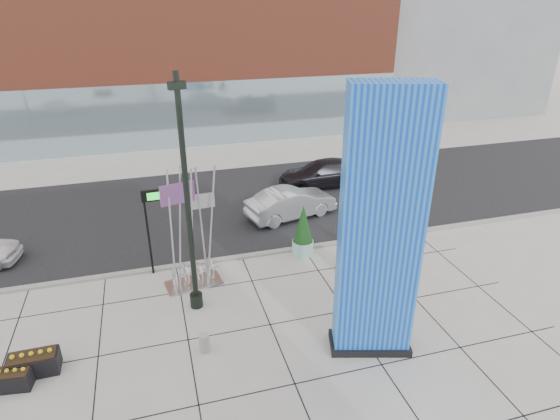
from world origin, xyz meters
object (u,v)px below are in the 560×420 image
object	(u,v)px
car_silver_mid	(291,203)
lamp_post	(189,222)
blue_pylon	(380,235)
concrete_bollard	(204,343)
overhead_street_sign	(161,202)
public_art_sculpture	(192,256)

from	to	relation	value
car_silver_mid	lamp_post	bearing A→B (deg)	124.28
blue_pylon	concrete_bollard	world-z (taller)	blue_pylon
concrete_bollard	overhead_street_sign	bearing A→B (deg)	98.66
public_art_sculpture	concrete_bollard	distance (m)	4.33
blue_pylon	lamp_post	xyz separation A→B (m)	(-5.46, 3.94, -0.70)
lamp_post	overhead_street_sign	xyz separation A→B (m)	(-0.88, 2.90, -0.34)
blue_pylon	overhead_street_sign	xyz separation A→B (m)	(-6.34, 6.84, -1.03)
public_art_sculpture	car_silver_mid	world-z (taller)	public_art_sculpture
lamp_post	concrete_bollard	world-z (taller)	lamp_post
concrete_bollard	overhead_street_sign	world-z (taller)	overhead_street_sign
concrete_bollard	overhead_street_sign	distance (m)	6.33
blue_pylon	lamp_post	world-z (taller)	blue_pylon
overhead_street_sign	blue_pylon	bearing A→B (deg)	-50.57
lamp_post	car_silver_mid	world-z (taller)	lamp_post
lamp_post	concrete_bollard	xyz separation A→B (m)	(-0.04, -2.62, -3.31)
lamp_post	public_art_sculpture	bearing A→B (deg)	87.03
concrete_bollard	car_silver_mid	distance (m)	11.02
lamp_post	concrete_bollard	bearing A→B (deg)	-90.87
blue_pylon	concrete_bollard	distance (m)	6.93
public_art_sculpture	overhead_street_sign	distance (m)	2.54
overhead_street_sign	public_art_sculpture	bearing A→B (deg)	-57.31
blue_pylon	public_art_sculpture	size ratio (longest dim) A/B	1.73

